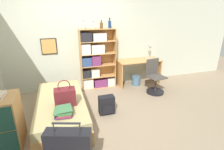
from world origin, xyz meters
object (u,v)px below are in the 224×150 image
Objects in this scene: bed at (61,108)px; backpack at (107,105)px; bookcase at (95,61)px; desk_lamp at (151,48)px; bottle_blue at (110,24)px; book_stack_on_bed at (64,111)px; bottle_brown at (93,26)px; bottle_green at (83,26)px; bottle_clear at (101,25)px; dresser at (2,123)px; desk_chair at (155,82)px; handbag at (65,97)px; waste_bin at (136,80)px; desk at (139,67)px.

bed reaches higher than backpack.
bookcase reaches higher than desk_lamp.
bottle_blue reaches higher than backpack.
book_stack_on_bed is (0.04, -0.60, 0.28)m from bed.
bottle_brown reaches higher than book_stack_on_bed.
bottle_green is at bearing 70.22° from book_stack_on_bed.
bottle_brown reaches higher than backpack.
bottle_clear reaches higher than bottle_brown.
bed is at bearing -127.39° from bottle_brown.
bottle_clear is 0.52× the size of backpack.
bottle_brown is at bearing 44.10° from dresser.
book_stack_on_bed reaches higher than backpack.
book_stack_on_bed is 3.26m from desk_lamp.
bottle_clear is at bearing 148.42° from desk_chair.
handbag is at bearing -112.00° from bottle_green.
dresser is 2.67m from bookcase.
bottle_clear reaches higher than bed.
desk_chair is 3.39× the size of waste_bin.
handbag is 2.36m from bottle_blue.
bottle_green is (0.69, 1.92, 1.24)m from book_stack_on_bed.
handbag is 2.62× the size of bottle_brown.
waste_bin is (1.19, -0.18, -0.64)m from bookcase.
dresser is 3.61m from desk.
bottle_blue is 1.01× the size of waste_bin.
book_stack_on_bed is at bearing -2.93° from dresser.
bottle_blue is at bearing -1.64° from bottle_green.
bottle_blue reaches higher than desk.
waste_bin is (-0.25, 0.61, -0.16)m from desk_chair.
bottle_blue is (0.23, 0.03, 0.02)m from bottle_clear.
bottle_brown is 0.15× the size of desk.
bottle_blue is 2.17m from backpack.
dresser is at bearing -135.82° from bookcase.
bookcase reaches higher than waste_bin.
waste_bin is at bearing 44.66° from backpack.
handbag is 1.81m from bookcase.
desk_chair reaches higher than book_stack_on_bed.
desk_lamp is at bearing 16.53° from waste_bin.
bed is at bearing -137.41° from bottle_blue.
waste_bin is at bearing -7.34° from bottle_brown.
desk_lamp is at bearing -1.25° from bookcase.
waste_bin is (1.44, -0.21, -1.59)m from bottle_green.
desk_chair reaches higher than desk.
bottle_clear is (0.45, -0.05, 0.00)m from bottle_green.
bottle_green is 0.46m from bottle_clear.
desk_chair reaches higher than waste_bin.
bookcase is 1.31m from desk.
book_stack_on_bed is 0.95m from dresser.
bottle_blue reaches higher than desk_lamp.
waste_bin is (2.14, 1.71, -0.36)m from book_stack_on_bed.
bottle_green is (0.64, 1.59, 1.13)m from handbag.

